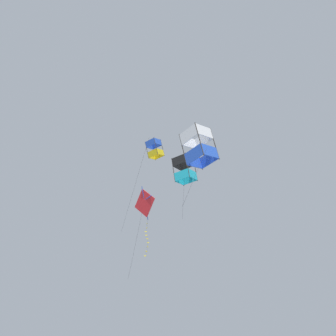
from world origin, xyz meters
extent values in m
cube|color=red|center=(4.40, 0.07, 20.51)|extent=(2.44, 0.79, 2.34)
cylinder|color=blue|center=(4.42, 0.04, 20.53)|extent=(0.45, 1.21, 2.58)
cylinder|color=blue|center=(4.39, 0.12, 20.72)|extent=(1.97, 0.29, 0.06)
cylinder|color=#47474C|center=(4.61, -0.49, 19.07)|extent=(0.04, 0.04, 0.33)
cube|color=yellow|center=(4.62, -0.47, 18.91)|extent=(0.11, 0.15, 0.06)
cylinder|color=#47474C|center=(4.66, -0.50, 18.74)|extent=(0.06, 0.08, 0.33)
cube|color=yellow|center=(4.70, -0.52, 18.58)|extent=(0.16, 0.08, 0.06)
cylinder|color=#47474C|center=(4.72, -0.49, 18.41)|extent=(0.06, 0.05, 0.33)
cube|color=yellow|center=(4.73, -0.47, 18.24)|extent=(0.12, 0.15, 0.06)
cylinder|color=#47474C|center=(4.69, -0.47, 18.08)|extent=(0.01, 0.09, 0.33)
cube|color=yellow|center=(4.65, -0.47, 17.91)|extent=(0.13, 0.14, 0.06)
cylinder|color=#47474C|center=(4.58, -0.47, 17.75)|extent=(0.02, 0.14, 0.33)
cube|color=yellow|center=(4.52, -0.48, 17.58)|extent=(0.03, 0.17, 0.06)
cylinder|color=#47474C|center=(4.49, -0.49, 17.42)|extent=(0.05, 0.07, 0.33)
cube|color=yellow|center=(4.46, -0.51, 17.25)|extent=(0.14, 0.13, 0.06)
cylinder|color=#47474C|center=(4.46, -0.50, 17.08)|extent=(0.04, 0.02, 0.33)
cube|color=yellow|center=(4.45, -0.48, 16.92)|extent=(0.09, 0.16, 0.06)
cylinder|color=#47474C|center=(4.52, -0.49, 16.75)|extent=(0.02, 0.15, 0.33)
cube|color=yellow|center=(4.59, -0.50, 16.59)|extent=(0.04, 0.17, 0.06)
cylinder|color=#47474C|center=(4.64, -0.49, 16.42)|extent=(0.02, 0.11, 0.33)
cube|color=yellow|center=(4.70, -0.49, 16.26)|extent=(0.16, 0.09, 0.06)
cylinder|color=#47474C|center=(4.85, 0.42, 16.93)|extent=(1.85, 0.52, 4.63)
cube|color=white|center=(-4.10, 2.60, 20.72)|extent=(1.39, 0.33, 0.72)
cube|color=white|center=(-4.00, 3.93, 20.38)|extent=(1.39, 0.33, 0.72)
cube|color=white|center=(-3.36, 3.21, 20.55)|extent=(0.16, 1.52, 1.06)
cube|color=white|center=(-4.74, 3.31, 20.55)|extent=(0.16, 1.52, 1.06)
cube|color=blue|center=(-4.12, 2.25, 19.39)|extent=(1.39, 0.33, 0.72)
cube|color=blue|center=(-4.03, 3.58, 19.04)|extent=(1.39, 0.33, 0.72)
cube|color=blue|center=(-3.39, 2.87, 19.22)|extent=(0.16, 1.52, 1.06)
cube|color=blue|center=(-4.76, 2.96, 19.22)|extent=(0.16, 1.52, 1.06)
cylinder|color=#332D28|center=(-3.42, 2.38, 20.06)|extent=(0.10, 0.62, 2.16)
cylinder|color=#332D28|center=(-4.80, 2.48, 20.06)|extent=(0.10, 0.62, 2.16)
cylinder|color=#332D28|center=(-3.33, 3.70, 19.71)|extent=(0.10, 0.62, 2.16)
cylinder|color=#332D28|center=(-4.70, 3.80, 19.71)|extent=(0.10, 0.62, 2.16)
cylinder|color=#47474C|center=(-4.15, 3.75, 17.34)|extent=(1.86, 0.14, 3.05)
cube|color=blue|center=(3.10, 0.05, 25.92)|extent=(1.02, 0.37, 0.50)
cube|color=blue|center=(2.97, 0.97, 25.55)|extent=(1.02, 0.37, 0.50)
cube|color=blue|center=(3.53, 0.58, 25.74)|extent=(0.20, 1.12, 0.87)
cube|color=blue|center=(2.54, 0.44, 25.74)|extent=(0.20, 1.12, 0.87)
cube|color=yellow|center=(3.16, -0.32, 25.00)|extent=(1.02, 0.37, 0.50)
cube|color=yellow|center=(3.02, 0.59, 24.63)|extent=(1.02, 0.37, 0.50)
cube|color=yellow|center=(3.58, 0.21, 24.81)|extent=(0.20, 1.12, 0.87)
cube|color=yellow|center=(2.60, 0.06, 24.81)|extent=(0.20, 1.12, 0.87)
cylinder|color=#332D28|center=(3.62, -0.06, 25.46)|extent=(0.13, 0.64, 1.50)
cylinder|color=#332D28|center=(2.64, -0.21, 25.46)|extent=(0.13, 0.64, 1.50)
cylinder|color=#332D28|center=(3.49, 0.85, 25.09)|extent=(0.13, 0.64, 1.50)
cylinder|color=#332D28|center=(2.50, 0.71, 25.09)|extent=(0.13, 0.64, 1.50)
cylinder|color=#47474C|center=(3.47, 1.87, 21.18)|extent=(3.68, 0.73, 6.79)
cube|color=black|center=(-0.19, -0.20, 22.20)|extent=(1.23, 0.43, 0.64)
cube|color=black|center=(-0.42, 0.96, 21.90)|extent=(1.23, 0.43, 0.64)
cube|color=black|center=(0.29, 0.50, 22.05)|extent=(0.31, 1.32, 0.93)
cube|color=black|center=(-0.90, 0.26, 22.05)|extent=(0.31, 1.32, 0.93)
cube|color=#1EB2C6|center=(-0.13, -0.49, 21.02)|extent=(1.23, 0.43, 0.64)
cube|color=#1EB2C6|center=(-0.36, 0.67, 20.73)|extent=(1.23, 0.43, 0.64)
cube|color=#1EB2C6|center=(0.35, 0.21, 20.87)|extent=(0.31, 1.32, 0.93)
cube|color=#1EB2C6|center=(-0.84, -0.03, 20.87)|extent=(0.31, 1.32, 0.93)
cylinder|color=#332D28|center=(0.44, -0.22, 21.61)|extent=(0.15, 0.52, 1.91)
cylinder|color=#332D28|center=(-0.76, -0.46, 21.61)|extent=(0.15, 0.52, 1.91)
cylinder|color=#332D28|center=(0.20, 0.94, 21.32)|extent=(0.15, 0.52, 1.91)
cylinder|color=#332D28|center=(-0.99, 0.69, 21.32)|extent=(0.15, 0.52, 1.91)
cylinder|color=#47474C|center=(-0.12, 0.28, 19.05)|extent=(0.55, 0.24, 3.03)
camera|label=1|loc=(-13.51, 15.01, 7.72)|focal=34.33mm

